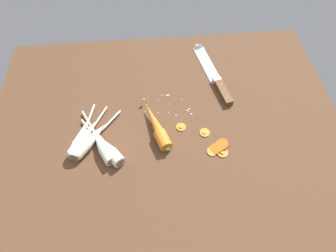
{
  "coord_description": "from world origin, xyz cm",
  "views": [
    {
      "loc": [
        -4.9,
        -54.25,
        79.27
      ],
      "look_at": [
        0.0,
        -2.0,
        1.5
      ],
      "focal_mm": 30.24,
      "sensor_mm": 36.0,
      "label": 1
    }
  ],
  "objects_px": {
    "carrot_slice_stack": "(218,147)",
    "carrot_slice_stray_mid": "(223,152)",
    "parsnip_front": "(101,144)",
    "parsnip_mid_left": "(91,139)",
    "carrot_slice_stray_far": "(181,127)",
    "parsnip_outer": "(84,138)",
    "parsnip_back": "(81,138)",
    "carrot_slice_stray_near": "(205,132)",
    "parsnip_mid_right": "(107,148)",
    "chefs_knife": "(211,70)",
    "whole_carrot": "(157,127)"
  },
  "relations": [
    {
      "from": "chefs_knife",
      "to": "parsnip_mid_right",
      "type": "bearing_deg",
      "value": -140.98
    },
    {
      "from": "whole_carrot",
      "to": "carrot_slice_stray_far",
      "type": "height_order",
      "value": "whole_carrot"
    },
    {
      "from": "parsnip_front",
      "to": "parsnip_mid_right",
      "type": "bearing_deg",
      "value": -43.15
    },
    {
      "from": "parsnip_mid_left",
      "to": "parsnip_back",
      "type": "height_order",
      "value": "same"
    },
    {
      "from": "whole_carrot",
      "to": "parsnip_front",
      "type": "bearing_deg",
      "value": -166.1
    },
    {
      "from": "parsnip_back",
      "to": "parsnip_mid_right",
      "type": "bearing_deg",
      "value": -26.48
    },
    {
      "from": "parsnip_outer",
      "to": "carrot_slice_stray_far",
      "type": "distance_m",
      "value": 0.32
    },
    {
      "from": "parsnip_back",
      "to": "carrot_slice_stray_far",
      "type": "distance_m",
      "value": 0.33
    },
    {
      "from": "chefs_knife",
      "to": "carrot_slice_stray_far",
      "type": "relative_size",
      "value": 10.67
    },
    {
      "from": "parsnip_front",
      "to": "whole_carrot",
      "type": "bearing_deg",
      "value": 13.9
    },
    {
      "from": "carrot_slice_stray_near",
      "to": "parsnip_back",
      "type": "bearing_deg",
      "value": 179.4
    },
    {
      "from": "parsnip_mid_left",
      "to": "parsnip_mid_right",
      "type": "relative_size",
      "value": 0.94
    },
    {
      "from": "parsnip_back",
      "to": "parsnip_outer",
      "type": "xyz_separation_m",
      "value": [
        0.01,
        -0.0,
        0.0
      ]
    },
    {
      "from": "carrot_slice_stray_near",
      "to": "carrot_slice_stray_mid",
      "type": "height_order",
      "value": "same"
    },
    {
      "from": "parsnip_front",
      "to": "parsnip_outer",
      "type": "distance_m",
      "value": 0.06
    },
    {
      "from": "parsnip_back",
      "to": "parsnip_front",
      "type": "bearing_deg",
      "value": -21.16
    },
    {
      "from": "carrot_slice_stack",
      "to": "carrot_slice_stray_near",
      "type": "relative_size",
      "value": 2.13
    },
    {
      "from": "carrot_slice_stray_far",
      "to": "carrot_slice_stray_mid",
      "type": "bearing_deg",
      "value": -42.32
    },
    {
      "from": "chefs_knife",
      "to": "parsnip_back",
      "type": "relative_size",
      "value": 1.61
    },
    {
      "from": "parsnip_outer",
      "to": "chefs_knife",
      "type": "bearing_deg",
      "value": 30.71
    },
    {
      "from": "parsnip_mid_left",
      "to": "carrot_slice_stray_far",
      "type": "height_order",
      "value": "parsnip_mid_left"
    },
    {
      "from": "parsnip_mid_left",
      "to": "carrot_slice_stray_far",
      "type": "relative_size",
      "value": 5.56
    },
    {
      "from": "chefs_knife",
      "to": "carrot_slice_stray_mid",
      "type": "bearing_deg",
      "value": -94.26
    },
    {
      "from": "carrot_slice_stack",
      "to": "carrot_slice_stray_far",
      "type": "xyz_separation_m",
      "value": [
        -0.11,
        0.09,
        -0.0
      ]
    },
    {
      "from": "parsnip_front",
      "to": "carrot_slice_stray_near",
      "type": "height_order",
      "value": "parsnip_front"
    },
    {
      "from": "whole_carrot",
      "to": "carrot_slice_stray_far",
      "type": "relative_size",
      "value": 6.63
    },
    {
      "from": "chefs_knife",
      "to": "parsnip_back",
      "type": "height_order",
      "value": "parsnip_back"
    },
    {
      "from": "parsnip_front",
      "to": "carrot_slice_stray_mid",
      "type": "distance_m",
      "value": 0.39
    },
    {
      "from": "parsnip_front",
      "to": "carrot_slice_stray_mid",
      "type": "height_order",
      "value": "parsnip_front"
    },
    {
      "from": "parsnip_front",
      "to": "carrot_slice_stray_near",
      "type": "xyz_separation_m",
      "value": [
        0.34,
        0.02,
        -0.02
      ]
    },
    {
      "from": "parsnip_outer",
      "to": "carrot_slice_stray_mid",
      "type": "height_order",
      "value": "parsnip_outer"
    },
    {
      "from": "parsnip_back",
      "to": "carrot_slice_stray_near",
      "type": "relative_size",
      "value": 6.39
    },
    {
      "from": "chefs_knife",
      "to": "carrot_slice_stray_mid",
      "type": "xyz_separation_m",
      "value": [
        -0.03,
        -0.36,
        -0.0
      ]
    },
    {
      "from": "chefs_knife",
      "to": "whole_carrot",
      "type": "xyz_separation_m",
      "value": [
        -0.23,
        -0.26,
        0.01
      ]
    },
    {
      "from": "carrot_slice_stack",
      "to": "carrot_slice_stray_mid",
      "type": "xyz_separation_m",
      "value": [
        0.01,
        -0.02,
        -0.0
      ]
    },
    {
      "from": "carrot_slice_stray_near",
      "to": "carrot_slice_stray_far",
      "type": "height_order",
      "value": "same"
    },
    {
      "from": "chefs_knife",
      "to": "parsnip_front",
      "type": "xyz_separation_m",
      "value": [
        -0.41,
        -0.3,
        0.01
      ]
    },
    {
      "from": "whole_carrot",
      "to": "carrot_slice_stray_near",
      "type": "relative_size",
      "value": 6.4
    },
    {
      "from": "whole_carrot",
      "to": "parsnip_mid_left",
      "type": "bearing_deg",
      "value": -173.33
    },
    {
      "from": "parsnip_mid_right",
      "to": "chefs_knife",
      "type": "bearing_deg",
      "value": 39.02
    },
    {
      "from": "parsnip_mid_left",
      "to": "chefs_knife",
      "type": "bearing_deg",
      "value": 32.51
    },
    {
      "from": "parsnip_outer",
      "to": "parsnip_back",
      "type": "bearing_deg",
      "value": 173.79
    },
    {
      "from": "parsnip_front",
      "to": "parsnip_mid_right",
      "type": "distance_m",
      "value": 0.02
    },
    {
      "from": "chefs_knife",
      "to": "carrot_slice_stray_mid",
      "type": "relative_size",
      "value": 9.69
    },
    {
      "from": "carrot_slice_stray_near",
      "to": "carrot_slice_stray_far",
      "type": "xyz_separation_m",
      "value": [
        -0.08,
        0.03,
        0.0
      ]
    },
    {
      "from": "carrot_slice_stray_near",
      "to": "carrot_slice_stray_far",
      "type": "bearing_deg",
      "value": 158.74
    },
    {
      "from": "parsnip_mid_left",
      "to": "carrot_slice_stray_mid",
      "type": "distance_m",
      "value": 0.42
    },
    {
      "from": "parsnip_mid_right",
      "to": "parsnip_outer",
      "type": "xyz_separation_m",
      "value": [
        -0.07,
        0.04,
        0.0
      ]
    },
    {
      "from": "parsnip_outer",
      "to": "carrot_slice_stray_near",
      "type": "distance_m",
      "value": 0.39
    },
    {
      "from": "carrot_slice_stray_near",
      "to": "chefs_knife",
      "type": "bearing_deg",
      "value": 75.77
    }
  ]
}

